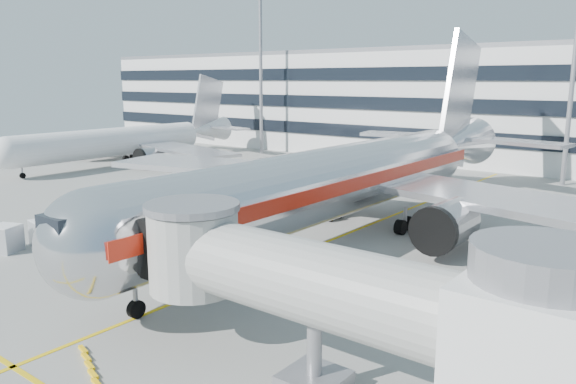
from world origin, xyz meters
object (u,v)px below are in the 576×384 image
Objects in this scene: cargo_container_right at (122,217)px; baggage_tug at (121,235)px; cargo_container_left at (46,233)px; main_jet at (353,176)px; ramp_worker at (135,258)px; cargo_container_front at (5,239)px; belt_loader at (231,233)px.

baggage_tug is at bearing -36.29° from cargo_container_right.
baggage_tug is 5.30m from cargo_container_left.
main_jet is 17.04m from baggage_tug.
baggage_tug is 1.60× the size of ramp_worker.
cargo_container_right is 8.82m from cargo_container_front.
ramp_worker is (10.06, 2.85, -0.06)m from cargo_container_front.
ramp_worker is at bearing 2.68° from cargo_container_left.
baggage_tug is at bearing 35.08° from cargo_container_left.
main_jet is 16.91m from ramp_worker.
main_jet reaches higher than belt_loader.
cargo_container_left is (-4.34, -3.05, 0.10)m from baggage_tug.
belt_loader is 1.85× the size of baggage_tug.
belt_loader is 8.01m from ramp_worker.
baggage_tug is 5.64m from cargo_container_right.
cargo_container_front is 10.45m from ramp_worker.
belt_loader is 7.49m from baggage_tug.
main_jet is 18.19m from cargo_container_right.
cargo_container_left is 9.28m from ramp_worker.
belt_loader is 12.73m from cargo_container_left.
baggage_tug reaches higher than cargo_container_left.
main_jet reaches higher than cargo_container_left.
cargo_container_left is (-9.53, -8.44, 0.26)m from belt_loader.
baggage_tug is at bearing -133.93° from belt_loader.
belt_loader is 9.95m from cargo_container_right.
cargo_container_right is 0.95× the size of ramp_worker.
belt_loader is 14.97m from cargo_container_front.
cargo_container_left is 6.39m from cargo_container_right.
cargo_container_left reaches higher than cargo_container_front.
cargo_container_front reaches higher than cargo_container_right.
main_jet is 26.27× the size of cargo_container_left.
belt_loader reaches higher than cargo_container_left.
belt_loader reaches higher than cargo_container_right.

